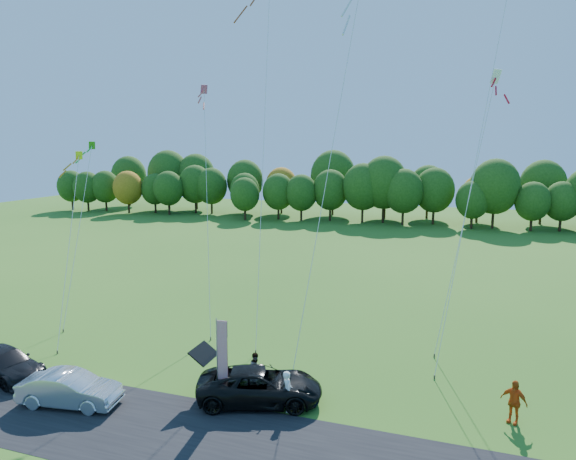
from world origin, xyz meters
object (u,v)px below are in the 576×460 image
(black_suv, at_px, (260,386))
(silver_sedan, at_px, (70,389))
(feather_flag, at_px, (221,351))
(person_east, at_px, (514,402))

(black_suv, xyz_separation_m, silver_sedan, (-8.08, -3.04, -0.03))
(black_suv, height_order, feather_flag, feather_flag)
(black_suv, xyz_separation_m, person_east, (10.87, 1.80, 0.17))
(black_suv, xyz_separation_m, feather_flag, (-1.66, -0.56, 1.65))
(silver_sedan, bearing_deg, feather_flag, -77.92)
(silver_sedan, height_order, feather_flag, feather_flag)
(black_suv, relative_size, person_east, 2.98)
(silver_sedan, relative_size, person_east, 2.40)
(person_east, distance_m, feather_flag, 12.84)
(black_suv, bearing_deg, feather_flag, 90.67)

